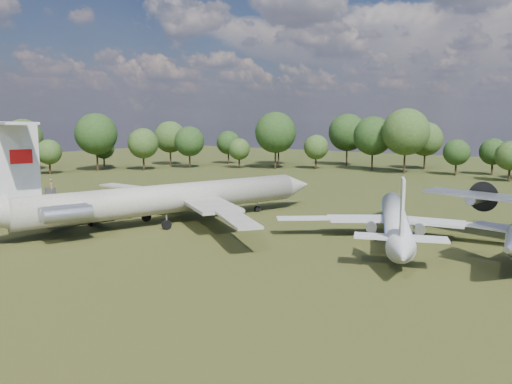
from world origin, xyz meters
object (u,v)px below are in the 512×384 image
Objects in this scene: tu104_jet at (395,225)px; person_on_il62 at (51,186)px; small_prop_west at (88,218)px; small_prop_northwest at (82,206)px; il62_airliner at (170,204)px.

tu104_jet is 41.13m from person_on_il62.
small_prop_west is 0.88× the size of small_prop_northwest.
il62_airliner is 3.62× the size of small_prop_northwest.
tu104_jet is 2.79× the size of small_prop_west.
small_prop_west is 9.32m from small_prop_northwest.
tu104_jet is at bearing 35.55° from il62_airliner.
il62_airliner is 30.62× the size of person_on_il62.
tu104_jet reaches higher than small_prop_northwest.
small_prop_west is 7.43× the size of person_on_il62.
small_prop_northwest is 17.73m from person_on_il62.
small_prop_northwest is at bearing 161.52° from small_prop_west.
small_prop_west is at bearing -46.33° from person_on_il62.
tu104_jet is 46.67m from small_prop_northwest.
small_prop_west is 9.97m from person_on_il62.
il62_airliner is 1.48× the size of tu104_jet.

